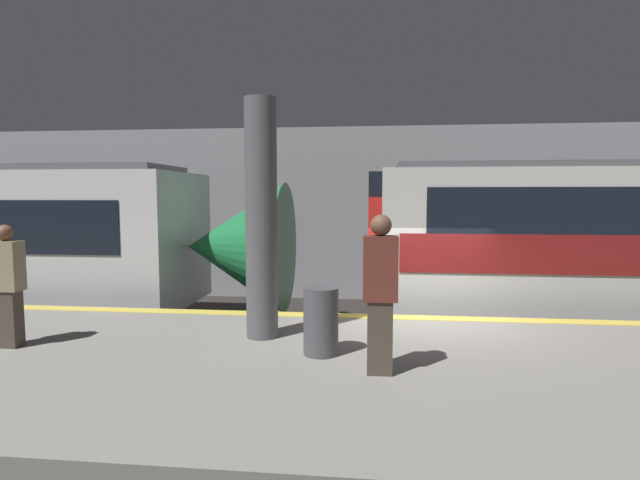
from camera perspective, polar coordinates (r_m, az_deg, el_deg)
name	(u,v)px	position (r m, az deg, el deg)	size (l,w,h in m)	color
ground_plane	(423,379)	(8.86, 11.65, -15.34)	(120.00, 120.00, 0.00)	#282623
platform	(443,410)	(6.40, 13.89, -18.39)	(40.00, 4.91, 1.10)	gray
station_rear_barrier	(403,214)	(14.80, 9.49, 2.93)	(50.00, 0.15, 5.09)	#939399
support_pillar_near	(261,220)	(6.97, -6.72, 2.34)	(0.44, 0.44, 3.32)	#56565B
person_waiting	(380,290)	(5.58, 6.91, -5.67)	(0.38, 0.24, 1.78)	#473D33
person_walking	(7,283)	(7.71, -32.13, -4.20)	(0.38, 0.24, 1.62)	#473D33
trash_bin	(321,321)	(6.32, 0.11, -9.24)	(0.44, 0.44, 0.85)	#4C4C51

